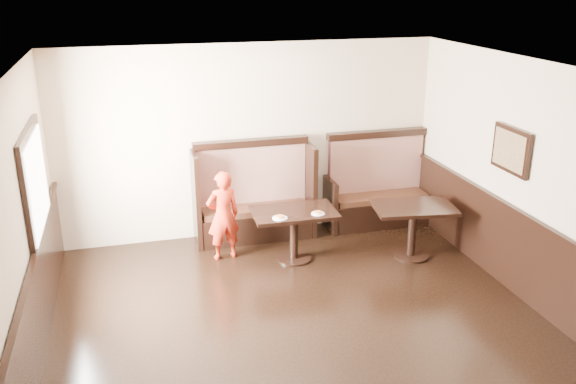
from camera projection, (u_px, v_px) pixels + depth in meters
name	position (u px, v px, depth m)	size (l,w,h in m)	color
ground	(325.00, 365.00, 6.08)	(7.00, 7.00, 0.00)	black
room_shell	(289.00, 297.00, 6.04)	(7.00, 7.00, 7.00)	#C6B090
booth_main	(254.00, 203.00, 8.89)	(1.75, 0.72, 1.45)	black
booth_neighbor	(377.00, 194.00, 9.39)	(1.65, 0.72, 1.45)	black
table_main	(294.00, 222.00, 8.15)	(1.13, 0.73, 0.71)	black
table_neighbor	(413.00, 219.00, 8.24)	(1.17, 0.86, 0.75)	black
child	(223.00, 216.00, 8.17)	(0.45, 0.30, 1.25)	red
pizza_plate_left	(280.00, 217.00, 7.85)	(0.20, 0.20, 0.04)	white
pizza_plate_right	(318.00, 213.00, 7.99)	(0.18, 0.18, 0.03)	white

